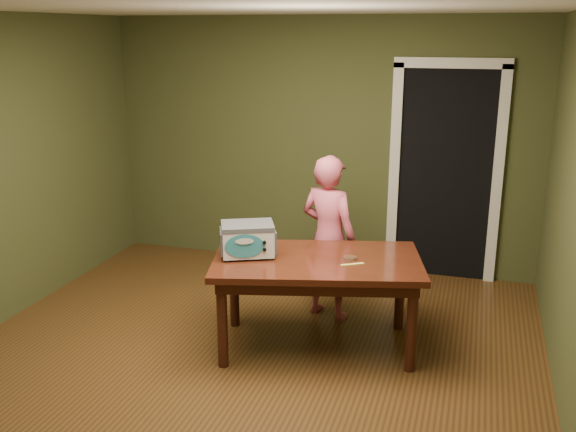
{
  "coord_description": "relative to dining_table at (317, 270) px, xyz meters",
  "views": [
    {
      "loc": [
        1.61,
        -3.94,
        2.45
      ],
      "look_at": [
        0.12,
        1.0,
        0.95
      ],
      "focal_mm": 40.0,
      "sensor_mm": 36.0,
      "label": 1
    }
  ],
  "objects": [
    {
      "name": "floor",
      "position": [
        -0.47,
        -0.6,
        -0.65
      ],
      "size": [
        5.0,
        5.0,
        0.0
      ],
      "primitive_type": "plane",
      "color": "brown",
      "rests_on": "ground"
    },
    {
      "name": "toy_oven",
      "position": [
        -0.53,
        -0.1,
        0.24
      ],
      "size": [
        0.49,
        0.42,
        0.26
      ],
      "rotation": [
        0.0,
        0.0,
        0.42
      ],
      "color": "#4C4F54",
      "rests_on": "dining_table"
    },
    {
      "name": "room_shell",
      "position": [
        -0.47,
        -0.6,
        1.06
      ],
      "size": [
        4.52,
        5.02,
        2.61
      ],
      "color": "#424625",
      "rests_on": "ground"
    },
    {
      "name": "child",
      "position": [
        -0.05,
        0.61,
        0.07
      ],
      "size": [
        0.61,
        0.5,
        1.45
      ],
      "primitive_type": "imported",
      "rotation": [
        0.0,
        0.0,
        2.8
      ],
      "color": "#CC546B",
      "rests_on": "floor"
    },
    {
      "name": "doorway",
      "position": [
        0.83,
        2.18,
        0.41
      ],
      "size": [
        1.1,
        0.66,
        2.25
      ],
      "color": "black",
      "rests_on": "ground"
    },
    {
      "name": "baking_pan",
      "position": [
        0.25,
        0.05,
        0.11
      ],
      "size": [
        0.1,
        0.1,
        0.02
      ],
      "color": "silver",
      "rests_on": "dining_table"
    },
    {
      "name": "dining_table",
      "position": [
        0.0,
        0.0,
        0.0
      ],
      "size": [
        1.77,
        1.26,
        0.75
      ],
      "rotation": [
        0.0,
        0.0,
        0.25
      ],
      "color": "#3A170D",
      "rests_on": "floor"
    },
    {
      "name": "spatula",
      "position": [
        0.29,
        -0.06,
        0.1
      ],
      "size": [
        0.17,
        0.12,
        0.01
      ],
      "primitive_type": "cube",
      "rotation": [
        0.0,
        0.0,
        0.55
      ],
      "color": "#FEF46E",
      "rests_on": "dining_table"
    }
  ]
}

